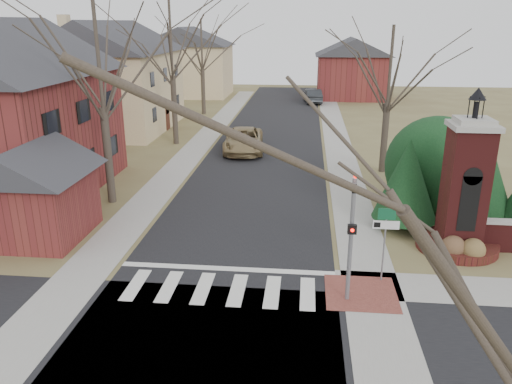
# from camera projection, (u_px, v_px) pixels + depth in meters

# --- Properties ---
(ground) EXTENTS (120.00, 120.00, 0.00)m
(ground) POSITION_uv_depth(u_px,v_px,m) (216.00, 302.00, 16.43)
(ground) COLOR brown
(ground) RESTS_ON ground
(main_street) EXTENTS (8.00, 70.00, 0.01)m
(main_street) POSITION_uv_depth(u_px,v_px,m) (268.00, 146.00, 37.14)
(main_street) COLOR black
(main_street) RESTS_ON ground
(cross_street) EXTENTS (120.00, 8.00, 0.01)m
(cross_street) POSITION_uv_depth(u_px,v_px,m) (197.00, 360.00, 13.60)
(cross_street) COLOR black
(cross_street) RESTS_ON ground
(crosswalk_zone) EXTENTS (8.00, 2.20, 0.02)m
(crosswalk_zone) POSITION_uv_depth(u_px,v_px,m) (220.00, 289.00, 17.18)
(crosswalk_zone) COLOR silver
(crosswalk_zone) RESTS_ON ground
(stop_bar) EXTENTS (8.00, 0.35, 0.02)m
(stop_bar) POSITION_uv_depth(u_px,v_px,m) (227.00, 269.00, 18.59)
(stop_bar) COLOR silver
(stop_bar) RESTS_ON ground
(sidewalk_right_main) EXTENTS (2.00, 60.00, 0.02)m
(sidewalk_right_main) POSITION_uv_depth(u_px,v_px,m) (339.00, 147.00, 36.64)
(sidewalk_right_main) COLOR gray
(sidewalk_right_main) RESTS_ON ground
(sidewalk_left) EXTENTS (2.00, 60.00, 0.02)m
(sidewalk_left) POSITION_uv_depth(u_px,v_px,m) (200.00, 144.00, 37.63)
(sidewalk_left) COLOR gray
(sidewalk_left) RESTS_ON ground
(curb_apron) EXTENTS (2.40, 2.40, 0.02)m
(curb_apron) POSITION_uv_depth(u_px,v_px,m) (361.00, 293.00, 16.91)
(curb_apron) COLOR brown
(curb_apron) RESTS_ON ground
(traffic_signal_pole) EXTENTS (0.28, 0.41, 4.50)m
(traffic_signal_pole) POSITION_uv_depth(u_px,v_px,m) (352.00, 228.00, 15.72)
(traffic_signal_pole) COLOR slate
(traffic_signal_pole) RESTS_ON ground
(sign_post) EXTENTS (0.90, 0.07, 2.75)m
(sign_post) POSITION_uv_depth(u_px,v_px,m) (385.00, 230.00, 17.13)
(sign_post) COLOR slate
(sign_post) RESTS_ON ground
(brick_gate_monument) EXTENTS (3.20, 3.20, 6.47)m
(brick_gate_monument) POSITION_uv_depth(u_px,v_px,m) (463.00, 199.00, 19.57)
(brick_gate_monument) COLOR #531818
(brick_gate_monument) RESTS_ON ground
(house_stucco_left) EXTENTS (9.80, 12.80, 9.28)m
(house_stucco_left) POSITION_uv_depth(u_px,v_px,m) (112.00, 74.00, 41.65)
(house_stucco_left) COLOR beige
(house_stucco_left) RESTS_ON ground
(garage_left) EXTENTS (4.80, 4.80, 4.29)m
(garage_left) POSITION_uv_depth(u_px,v_px,m) (32.00, 187.00, 20.75)
(garage_left) COLOR maroon
(garage_left) RESTS_ON ground
(house_distant_left) EXTENTS (10.80, 8.80, 8.53)m
(house_distant_left) POSITION_uv_depth(u_px,v_px,m) (188.00, 60.00, 61.39)
(house_distant_left) COLOR beige
(house_distant_left) RESTS_ON ground
(house_distant_right) EXTENTS (8.80, 8.80, 7.30)m
(house_distant_right) POSITION_uv_depth(u_px,v_px,m) (352.00, 67.00, 59.67)
(house_distant_right) COLOR maroon
(house_distant_right) RESTS_ON ground
(evergreen_near) EXTENTS (2.80, 2.80, 4.10)m
(evergreen_near) POSITION_uv_depth(u_px,v_px,m) (407.00, 179.00, 21.59)
(evergreen_near) COLOR #473D33
(evergreen_near) RESTS_ON ground
(evergreen_mid) EXTENTS (3.40, 3.40, 4.70)m
(evergreen_mid) POSITION_uv_depth(u_px,v_px,m) (478.00, 167.00, 22.30)
(evergreen_mid) COLOR #473D33
(evergreen_mid) RESTS_ON ground
(evergreen_mass) EXTENTS (4.80, 4.80, 4.80)m
(evergreen_mass) POSITION_uv_depth(u_px,v_px,m) (436.00, 162.00, 23.74)
(evergreen_mass) COLOR black
(evergreen_mass) RESTS_ON ground
(bare_tree_0) EXTENTS (8.05, 8.05, 11.15)m
(bare_tree_0) POSITION_uv_depth(u_px,v_px,m) (97.00, 46.00, 23.08)
(bare_tree_0) COLOR #473D33
(bare_tree_0) RESTS_ON ground
(bare_tree_1) EXTENTS (8.40, 8.40, 11.64)m
(bare_tree_1) POSITION_uv_depth(u_px,v_px,m) (170.00, 32.00, 35.21)
(bare_tree_1) COLOR #473D33
(bare_tree_1) RESTS_ON ground
(bare_tree_2) EXTENTS (7.35, 7.35, 10.19)m
(bare_tree_2) POSITION_uv_depth(u_px,v_px,m) (201.00, 41.00, 47.82)
(bare_tree_2) COLOR #473D33
(bare_tree_2) RESTS_ON ground
(bare_tree_3) EXTENTS (7.00, 7.00, 9.70)m
(bare_tree_3) POSITION_uv_depth(u_px,v_px,m) (391.00, 60.00, 28.61)
(bare_tree_3) COLOR #473D33
(bare_tree_3) RESTS_ON ground
(pickup_truck) EXTENTS (3.21, 6.06, 1.62)m
(pickup_truck) POSITION_uv_depth(u_px,v_px,m) (244.00, 140.00, 35.22)
(pickup_truck) COLOR #90794E
(pickup_truck) RESTS_ON ground
(distant_car) EXTENTS (2.25, 4.99, 1.59)m
(distant_car) POSITION_uv_depth(u_px,v_px,m) (313.00, 96.00, 56.47)
(distant_car) COLOR #2B2E32
(distant_car) RESTS_ON ground
(dry_shrub_left) EXTENTS (0.92, 0.92, 0.92)m
(dry_shrub_left) POSITION_uv_depth(u_px,v_px,m) (453.00, 247.00, 19.33)
(dry_shrub_left) COLOR brown
(dry_shrub_left) RESTS_ON ground
(dry_shrub_right) EXTENTS (0.91, 0.91, 0.91)m
(dry_shrub_right) POSITION_uv_depth(u_px,v_px,m) (473.00, 250.00, 19.11)
(dry_shrub_right) COLOR brown
(dry_shrub_right) RESTS_ON ground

